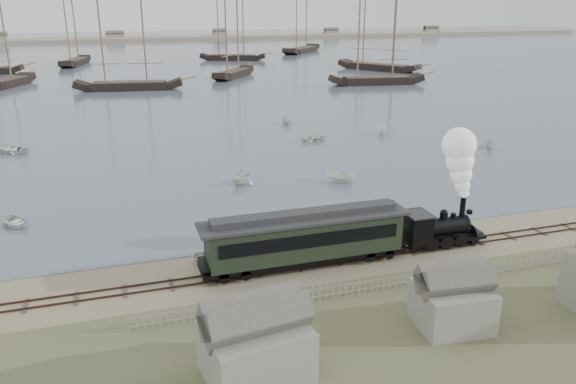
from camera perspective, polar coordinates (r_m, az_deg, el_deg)
name	(u,v)px	position (r m, az deg, el deg)	size (l,w,h in m)	color
ground	(339,248)	(43.53, 5.24, -5.73)	(600.00, 600.00, 0.00)	gray
harbor_water	(151,55)	(207.72, -13.71, 13.35)	(600.00, 336.00, 0.06)	#445261
rail_track	(350,259)	(41.86, 6.30, -6.75)	(120.00, 1.80, 0.16)	#35221D
picket_fence_west	(286,306)	(35.66, -0.16, -11.55)	(19.00, 0.10, 1.20)	gray
picket_fence_east	(542,268)	(44.24, 24.41, -7.04)	(15.00, 0.10, 1.20)	gray
shed_left	(257,375)	(30.05, -3.22, -18.08)	(5.00, 4.00, 4.10)	gray
shed_mid	(450,325)	(35.13, 16.14, -12.89)	(4.00, 3.50, 3.60)	gray
far_spit	(137,41)	(287.33, -15.08, 14.62)	(500.00, 20.00, 1.80)	tan
locomotive	(456,195)	(44.36, 16.70, -0.30)	(7.11, 2.65, 8.86)	black
passenger_coach	(305,236)	(39.71, 1.74, -4.53)	(15.03, 2.90, 3.65)	black
beached_dinghy	(224,257)	(41.24, -6.47, -6.55)	(4.28, 3.06, 0.89)	white
rowboat_0	(15,222)	(52.59, -25.96, -2.74)	(3.35, 2.39, 0.69)	white
rowboat_1	(242,176)	(58.11, -4.68, 1.59)	(3.08, 2.65, 1.62)	white
rowboat_2	(339,176)	(58.88, 5.24, 1.62)	(3.27, 1.23, 1.26)	white
rowboat_3	(315,138)	(76.47, 2.74, 5.51)	(3.68, 2.63, 0.76)	white
rowboat_4	(490,143)	(76.81, 19.81, 4.74)	(2.77, 2.39, 1.46)	white
rowboat_5	(382,130)	(81.21, 9.53, 6.23)	(3.14, 1.18, 1.21)	white
rowboat_6	(11,149)	(78.24, -26.30, 3.92)	(4.27, 3.05, 0.89)	white
rowboat_7	(286,120)	(86.87, -0.21, 7.36)	(2.64, 2.28, 1.39)	white
schooner_2	(125,41)	(125.24, -16.24, 14.47)	(22.32, 5.15, 20.00)	black
schooner_3	(233,36)	(141.64, -5.65, 15.52)	(18.15, 4.19, 20.00)	black
schooner_4	(379,39)	(130.39, 9.18, 15.10)	(21.53, 4.97, 20.00)	black
schooner_5	(380,32)	(158.34, 9.35, 15.71)	(23.65, 5.46, 20.00)	black
schooner_7	(71,30)	(180.35, -21.14, 15.10)	(19.59, 4.52, 20.00)	black
schooner_8	(232,28)	(184.25, -5.73, 16.27)	(20.66, 4.77, 20.00)	black
schooner_9	(302,24)	(212.50, 1.43, 16.68)	(25.81, 5.96, 20.00)	black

